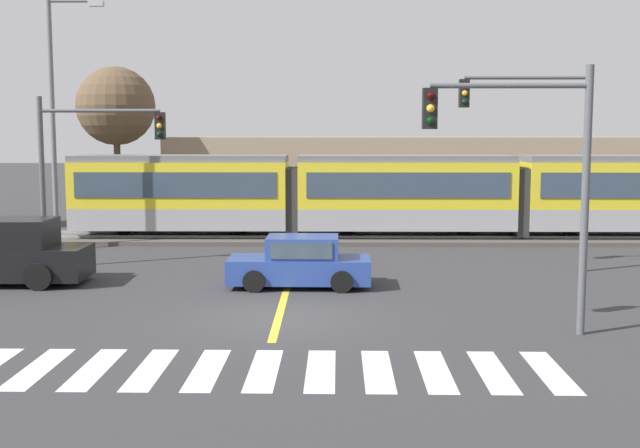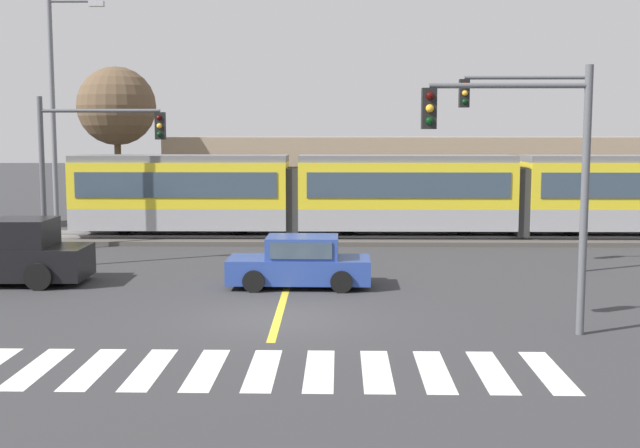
# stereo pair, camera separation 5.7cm
# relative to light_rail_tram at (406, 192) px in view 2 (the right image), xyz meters

# --- Properties ---
(ground_plane) EXTENTS (200.00, 200.00, 0.00)m
(ground_plane) POSITION_rel_light_rail_tram_xyz_m (-4.44, -14.44, -2.05)
(ground_plane) COLOR #333335
(track_bed) EXTENTS (120.00, 4.00, 0.18)m
(track_bed) POSITION_rel_light_rail_tram_xyz_m (-4.44, 0.01, -1.96)
(track_bed) COLOR #4C4742
(track_bed) RESTS_ON ground
(rail_near) EXTENTS (120.00, 0.08, 0.10)m
(rail_near) POSITION_rel_light_rail_tram_xyz_m (-4.44, -0.71, -1.82)
(rail_near) COLOR #939399
(rail_near) RESTS_ON track_bed
(rail_far) EXTENTS (120.00, 0.08, 0.10)m
(rail_far) POSITION_rel_light_rail_tram_xyz_m (-4.44, 0.73, -1.82)
(rail_far) COLOR #939399
(rail_far) RESTS_ON track_bed
(light_rail_tram) EXTENTS (28.00, 2.64, 3.43)m
(light_rail_tram) POSITION_rel_light_rail_tram_xyz_m (0.00, 0.00, 0.00)
(light_rail_tram) COLOR #9E9EA3
(light_rail_tram) RESTS_ON track_bed
(crosswalk_stripe_1) EXTENTS (0.59, 2.81, 0.01)m
(crosswalk_stripe_1) POSITION_rel_light_rail_tram_xyz_m (-8.84, -18.76, -2.04)
(crosswalk_stripe_1) COLOR silver
(crosswalk_stripe_1) RESTS_ON ground
(crosswalk_stripe_2) EXTENTS (0.59, 2.81, 0.01)m
(crosswalk_stripe_2) POSITION_rel_light_rail_tram_xyz_m (-7.74, -18.77, -2.04)
(crosswalk_stripe_2) COLOR silver
(crosswalk_stripe_2) RESTS_ON ground
(crosswalk_stripe_3) EXTENTS (0.59, 2.81, 0.01)m
(crosswalk_stripe_3) POSITION_rel_light_rail_tram_xyz_m (-6.64, -18.78, -2.04)
(crosswalk_stripe_3) COLOR silver
(crosswalk_stripe_3) RESTS_ON ground
(crosswalk_stripe_4) EXTENTS (0.59, 2.81, 0.01)m
(crosswalk_stripe_4) POSITION_rel_light_rail_tram_xyz_m (-5.54, -18.79, -2.04)
(crosswalk_stripe_4) COLOR silver
(crosswalk_stripe_4) RESTS_ON ground
(crosswalk_stripe_5) EXTENTS (0.59, 2.81, 0.01)m
(crosswalk_stripe_5) POSITION_rel_light_rail_tram_xyz_m (-4.44, -18.80, -2.04)
(crosswalk_stripe_5) COLOR silver
(crosswalk_stripe_5) RESTS_ON ground
(crosswalk_stripe_6) EXTENTS (0.59, 2.81, 0.01)m
(crosswalk_stripe_6) POSITION_rel_light_rail_tram_xyz_m (-3.34, -18.81, -2.04)
(crosswalk_stripe_6) COLOR silver
(crosswalk_stripe_6) RESTS_ON ground
(crosswalk_stripe_7) EXTENTS (0.59, 2.81, 0.01)m
(crosswalk_stripe_7) POSITION_rel_light_rail_tram_xyz_m (-2.24, -18.82, -2.04)
(crosswalk_stripe_7) COLOR silver
(crosswalk_stripe_7) RESTS_ON ground
(crosswalk_stripe_8) EXTENTS (0.59, 2.81, 0.01)m
(crosswalk_stripe_8) POSITION_rel_light_rail_tram_xyz_m (-1.14, -18.83, -2.04)
(crosswalk_stripe_8) COLOR silver
(crosswalk_stripe_8) RESTS_ON ground
(crosswalk_stripe_9) EXTENTS (0.59, 2.81, 0.01)m
(crosswalk_stripe_9) POSITION_rel_light_rail_tram_xyz_m (-0.04, -18.84, -2.04)
(crosswalk_stripe_9) COLOR silver
(crosswalk_stripe_9) RESTS_ON ground
(crosswalk_stripe_10) EXTENTS (0.59, 2.81, 0.01)m
(crosswalk_stripe_10) POSITION_rel_light_rail_tram_xyz_m (1.06, -18.85, -2.04)
(crosswalk_stripe_10) COLOR silver
(crosswalk_stripe_10) RESTS_ON ground
(lane_centre_line) EXTENTS (0.20, 14.81, 0.01)m
(lane_centre_line) POSITION_rel_light_rail_tram_xyz_m (-4.44, -9.40, -2.04)
(lane_centre_line) COLOR gold
(lane_centre_line) RESTS_ON ground
(sedan_crossing) EXTENTS (4.23, 1.97, 1.52)m
(sedan_crossing) POSITION_rel_light_rail_tram_xyz_m (-4.06, -10.40, -1.35)
(sedan_crossing) COLOR #284293
(sedan_crossing) RESTS_ON ground
(pickup_truck) EXTENTS (5.44, 2.32, 1.98)m
(pickup_truck) POSITION_rel_light_rail_tram_xyz_m (-13.09, -10.07, -1.20)
(pickup_truck) COLOR black
(pickup_truck) RESTS_ON ground
(traffic_light_near_right) EXTENTS (3.75, 0.38, 6.05)m
(traffic_light_near_right) POSITION_rel_light_rail_tram_xyz_m (1.28, -15.95, 1.94)
(traffic_light_near_right) COLOR #515459
(traffic_light_near_right) RESTS_ON ground
(traffic_light_mid_right) EXTENTS (4.25, 0.38, 6.68)m
(traffic_light_mid_right) POSITION_rel_light_rail_tram_xyz_m (3.79, -7.61, 2.41)
(traffic_light_mid_right) COLOR #515459
(traffic_light_mid_right) RESTS_ON ground
(traffic_light_mid_left) EXTENTS (4.25, 0.38, 5.75)m
(traffic_light_mid_left) POSITION_rel_light_rail_tram_xyz_m (-11.33, -7.17, 1.78)
(traffic_light_mid_left) COLOR #515459
(traffic_light_mid_left) RESTS_ON ground
(street_lamp_west) EXTENTS (2.20, 0.28, 9.70)m
(street_lamp_west) POSITION_rel_light_rail_tram_xyz_m (-13.66, -2.98, 3.40)
(street_lamp_west) COLOR slate
(street_lamp_west) RESTS_ON ground
(bare_tree_west) EXTENTS (3.77, 3.77, 7.72)m
(bare_tree_west) POSITION_rel_light_rail_tram_xyz_m (-13.52, 5.03, 3.75)
(bare_tree_west) COLOR brown
(bare_tree_west) RESTS_ON ground
(building_backdrop_far) EXTENTS (25.16, 6.00, 4.32)m
(building_backdrop_far) POSITION_rel_light_rail_tram_xyz_m (1.07, 8.52, 0.12)
(building_backdrop_far) COLOR gray
(building_backdrop_far) RESTS_ON ground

